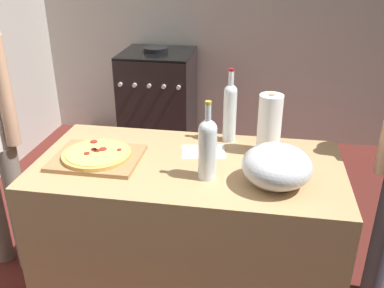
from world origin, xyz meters
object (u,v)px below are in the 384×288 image
object	(u,v)px
mixing_bowl	(277,166)
stove	(159,101)
pizza	(97,154)
wine_bottle_green	(230,110)
wine_bottle_amber	(208,147)
paper_towel_roll	(269,125)

from	to	relation	value
mixing_bowl	stove	xyz separation A→B (m)	(-1.04, 2.14, -0.52)
pizza	wine_bottle_green	world-z (taller)	wine_bottle_green
wine_bottle_green	wine_bottle_amber	world-z (taller)	wine_bottle_green
wine_bottle_amber	stove	world-z (taller)	wine_bottle_amber
paper_towel_roll	wine_bottle_green	world-z (taller)	wine_bottle_green
mixing_bowl	pizza	bearing A→B (deg)	173.42
mixing_bowl	stove	distance (m)	2.43
pizza	mixing_bowl	size ratio (longest dim) A/B	1.10
stove	paper_towel_roll	bearing A→B (deg)	-61.38
wine_bottle_amber	pizza	bearing A→B (deg)	171.43
mixing_bowl	paper_towel_roll	size ratio (longest dim) A/B	0.99
mixing_bowl	stove	world-z (taller)	mixing_bowl
pizza	paper_towel_roll	world-z (taller)	paper_towel_roll
wine_bottle_amber	stove	distance (m)	2.33
stove	wine_bottle_amber	bearing A→B (deg)	-70.70
mixing_bowl	wine_bottle_green	bearing A→B (deg)	119.24
pizza	stove	distance (m)	2.11
mixing_bowl	paper_towel_roll	world-z (taller)	paper_towel_roll
mixing_bowl	wine_bottle_amber	size ratio (longest dim) A/B	0.84
pizza	wine_bottle_green	bearing A→B (deg)	28.61
wine_bottle_green	wine_bottle_amber	bearing A→B (deg)	-98.33
paper_towel_roll	wine_bottle_green	size ratio (longest dim) A/B	0.78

